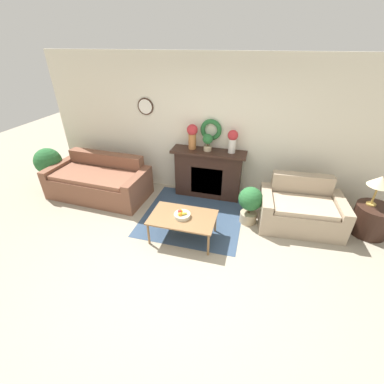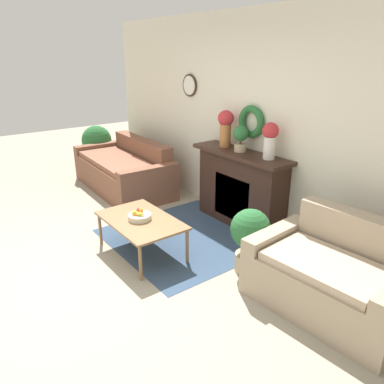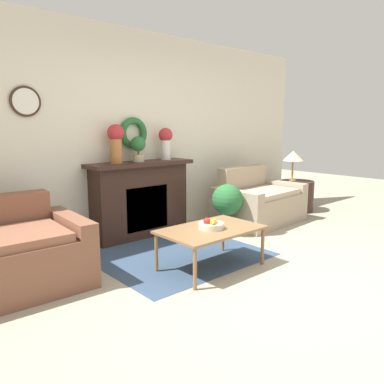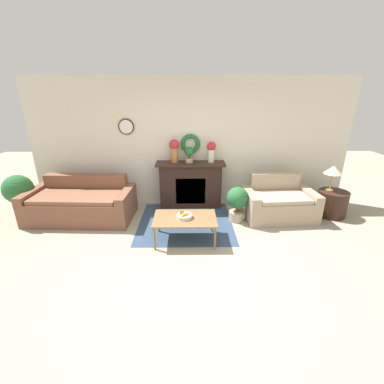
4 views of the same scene
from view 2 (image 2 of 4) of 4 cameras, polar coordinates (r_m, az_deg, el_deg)
ground_plane at (r=4.12m, az=-15.75°, el=-12.44°), size 16.00×16.00×0.00m
floor_rug at (r=4.76m, az=-0.79°, el=-6.83°), size 1.80×1.77×0.01m
wall_back at (r=4.89m, az=9.60°, el=10.39°), size 6.80×0.15×2.70m
fireplace at (r=4.96m, az=7.43°, el=0.55°), size 1.46×0.41×1.00m
couch_left at (r=6.41m, az=-10.23°, el=3.17°), size 2.06×1.06×0.81m
loveseat_right at (r=3.66m, az=20.44°, el=-12.01°), size 1.42×0.95×0.84m
coffee_table at (r=4.28m, az=-7.80°, el=-4.57°), size 1.05×0.67×0.43m
fruit_bowl at (r=4.25m, az=-8.02°, el=-3.59°), size 0.26×0.26×0.12m
vase_on_mantel_left at (r=5.00m, az=5.14°, el=10.05°), size 0.21×0.21×0.48m
vase_on_mantel_right at (r=4.48m, az=11.81°, el=8.07°), size 0.19×0.19×0.43m
potted_plant_on_mantel at (r=4.78m, az=7.43°, el=8.34°), size 0.19×0.19×0.33m
potted_plant_floor_by_couch at (r=7.45m, az=-14.30°, el=7.30°), size 0.56×0.56×0.88m
potted_plant_floor_by_loveseat at (r=3.94m, az=8.85°, el=-6.54°), size 0.42×0.42×0.70m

